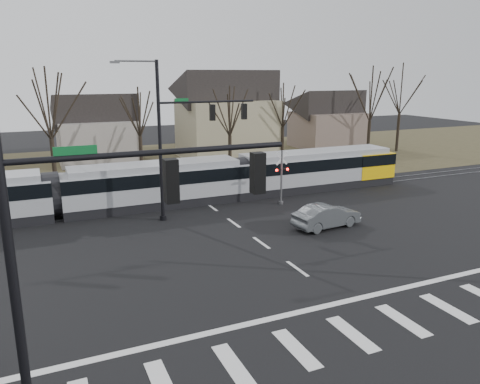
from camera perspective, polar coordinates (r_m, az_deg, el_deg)
name	(u,v)px	position (r m, az deg, el deg)	size (l,w,h in m)	color
ground	(320,285)	(22.06, 9.70, -11.10)	(140.00, 140.00, 0.00)	black
grass_verge	(153,164)	(50.65, -10.62, 3.32)	(140.00, 28.00, 0.01)	#38331E
crosswalk	(378,327)	(19.25, 16.49, -15.48)	(27.00, 2.60, 0.01)	silver
stop_line	(343,302)	(20.74, 12.50, -12.94)	(28.00, 0.35, 0.01)	silver
lane_dashes	(203,201)	(35.64, -4.56, -1.05)	(0.18, 30.00, 0.01)	silver
rail_pair	(204,201)	(35.45, -4.46, -1.09)	(90.00, 1.52, 0.06)	#59595E
tram	(154,183)	(34.21, -10.49, 1.08)	(41.84, 3.11, 3.17)	gray
sedan	(327,216)	(29.73, 10.53, -2.88)	(4.66, 2.11, 1.48)	#464A4D
signal_pole_near_left	(88,241)	(11.14, -18.09, -5.67)	(9.28, 0.44, 10.20)	black
signal_pole_far	(184,132)	(30.53, -6.86, 7.23)	(9.28, 0.44, 10.20)	black
rail_crossing_signal	(281,179)	(34.32, 5.07, 1.58)	(1.08, 0.36, 4.00)	#59595B
tree_row	(186,122)	(44.72, -6.56, 8.52)	(59.20, 7.20, 10.00)	black
house_b	(96,125)	(53.13, -17.13, 7.76)	(8.64, 7.56, 7.65)	gray
house_c	(227,111)	(53.64, -1.62, 9.79)	(10.80, 8.64, 10.10)	gray
house_d	(328,117)	(62.65, 10.63, 9.03)	(8.64, 7.56, 7.65)	brown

